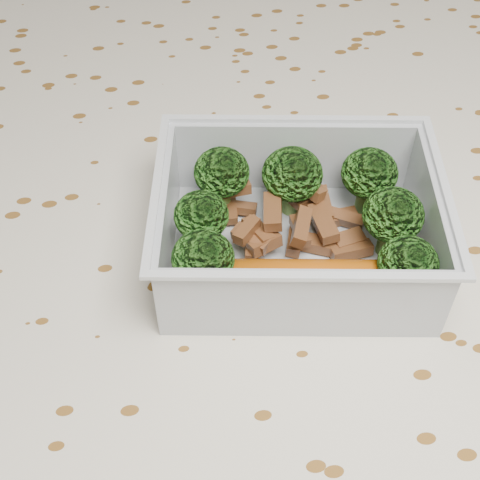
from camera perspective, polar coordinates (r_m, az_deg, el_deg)
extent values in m
cube|color=brown|center=(0.42, 0.83, -4.95)|extent=(1.40, 0.90, 0.04)
cube|color=silver|center=(0.40, 0.87, -2.98)|extent=(1.46, 0.96, 0.01)
cube|color=silver|center=(0.83, -4.53, 18.95)|extent=(1.46, 0.01, 0.18)
cube|color=silver|center=(0.41, 4.70, -1.12)|extent=(0.17, 0.14, 0.00)
cube|color=silver|center=(0.43, 4.58, 7.08)|extent=(0.15, 0.03, 0.05)
cube|color=silver|center=(0.35, 5.39, -5.32)|extent=(0.15, 0.03, 0.05)
cube|color=silver|center=(0.40, 15.75, 1.37)|extent=(0.02, 0.11, 0.05)
cube|color=silver|center=(0.39, -6.20, 1.57)|extent=(0.02, 0.11, 0.05)
cube|color=silver|center=(0.41, 4.78, 10.23)|extent=(0.16, 0.03, 0.00)
cube|color=silver|center=(0.33, 5.76, -3.11)|extent=(0.16, 0.03, 0.00)
cube|color=silver|center=(0.38, 17.16, 4.10)|extent=(0.02, 0.12, 0.00)
cube|color=silver|center=(0.37, -7.16, 4.42)|extent=(0.02, 0.12, 0.00)
cylinder|color=#608C3F|center=(0.42, -1.51, 3.61)|extent=(0.01, 0.01, 0.02)
ellipsoid|color=#397D22|center=(0.40, -1.58, 5.80)|extent=(0.03, 0.03, 0.03)
cylinder|color=#608C3F|center=(0.42, 4.31, 3.43)|extent=(0.01, 0.01, 0.02)
ellipsoid|color=#397D22|center=(0.41, 4.49, 5.62)|extent=(0.04, 0.04, 0.03)
cylinder|color=#608C3F|center=(0.43, 10.58, 3.46)|extent=(0.01, 0.01, 0.02)
ellipsoid|color=#397D22|center=(0.41, 11.00, 5.61)|extent=(0.03, 0.03, 0.03)
cylinder|color=#608C3F|center=(0.39, -3.19, -0.09)|extent=(0.01, 0.01, 0.02)
ellipsoid|color=#397D22|center=(0.38, -3.33, 2.10)|extent=(0.03, 0.03, 0.03)
cylinder|color=#608C3F|center=(0.41, 12.42, -0.04)|extent=(0.01, 0.01, 0.02)
ellipsoid|color=#397D22|center=(0.39, 12.93, 2.10)|extent=(0.04, 0.04, 0.03)
cylinder|color=#608C3F|center=(0.38, -3.04, -3.73)|extent=(0.01, 0.01, 0.02)
ellipsoid|color=#397D22|center=(0.36, -3.18, -1.58)|extent=(0.03, 0.03, 0.03)
cylinder|color=#608C3F|center=(0.38, 13.55, -4.06)|extent=(0.01, 0.01, 0.02)
ellipsoid|color=#397D22|center=(0.37, 14.15, -1.97)|extent=(0.03, 0.03, 0.03)
cube|color=brown|center=(0.41, 5.57, 4.66)|extent=(0.02, 0.03, 0.01)
cube|color=brown|center=(0.40, 4.65, -0.09)|extent=(0.01, 0.02, 0.01)
cube|color=brown|center=(0.39, 5.25, 1.13)|extent=(0.02, 0.03, 0.01)
cube|color=brown|center=(0.41, 7.03, 3.07)|extent=(0.01, 0.03, 0.01)
cube|color=brown|center=(0.42, 5.83, 3.74)|extent=(0.03, 0.02, 0.01)
cube|color=brown|center=(0.40, 5.13, 0.79)|extent=(0.01, 0.02, 0.01)
cube|color=brown|center=(0.40, 1.04, -0.43)|extent=(0.01, 0.02, 0.01)
cube|color=brown|center=(0.42, -0.41, 2.82)|extent=(0.03, 0.02, 0.01)
cube|color=brown|center=(0.39, 0.57, 0.81)|extent=(0.02, 0.02, 0.01)
cube|color=brown|center=(0.42, 8.82, 1.87)|extent=(0.03, 0.02, 0.01)
cube|color=brown|center=(0.42, 8.30, 1.89)|extent=(0.03, 0.01, 0.01)
cube|color=brown|center=(0.39, 0.98, 0.13)|extent=(0.02, 0.02, 0.01)
cube|color=brown|center=(0.40, 9.49, -0.91)|extent=(0.03, 0.01, 0.01)
cube|color=brown|center=(0.40, 6.63, -0.36)|extent=(0.02, 0.02, 0.01)
cube|color=brown|center=(0.41, -0.42, 4.38)|extent=(0.02, 0.01, 0.01)
cube|color=brown|center=(0.41, 9.25, -0.02)|extent=(0.02, 0.01, 0.01)
cube|color=brown|center=(0.39, 2.82, 2.45)|extent=(0.02, 0.03, 0.01)
cube|color=brown|center=(0.39, 1.51, 0.66)|extent=(0.02, 0.02, 0.01)
cube|color=brown|center=(0.40, 7.13, 1.48)|extent=(0.01, 0.03, 0.01)
cube|color=brown|center=(0.39, 2.10, -0.31)|extent=(0.02, 0.02, 0.01)
cube|color=brown|center=(0.42, -0.95, 2.62)|extent=(0.01, 0.02, 0.01)
cylinder|color=#AE4D0B|center=(0.37, 5.69, -3.32)|extent=(0.12, 0.04, 0.02)
sphere|color=#AE4D0B|center=(0.38, 14.27, -3.30)|extent=(0.02, 0.02, 0.02)
sphere|color=#AE4D0B|center=(0.37, -3.14, -3.27)|extent=(0.02, 0.02, 0.02)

